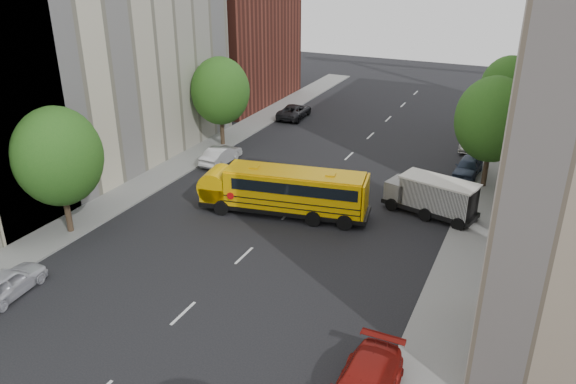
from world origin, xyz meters
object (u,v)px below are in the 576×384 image
Objects in this scene: street_tree_5 at (509,88)px; safari_truck at (432,196)px; street_tree_1 at (58,157)px; parked_car_2 at (294,111)px; parked_car_1 at (221,155)px; parked_car_0 at (7,283)px; parked_car_4 at (468,167)px; parked_car_5 at (474,140)px; school_bus at (283,189)px; street_tree_4 at (493,120)px; street_tree_2 at (220,91)px.

street_tree_5 is 1.19× the size of safari_truck.
parked_car_2 is at bearing 85.57° from street_tree_1.
street_tree_5 reaches higher than safari_truck.
street_tree_5 is 25.71m from parked_car_1.
street_tree_1 is 22.99m from safari_truck.
parked_car_0 is at bearing -118.52° from street_tree_5.
parked_car_1 is at bearing 86.24° from parked_car_2.
parked_car_1 is at bearing -159.18° from parked_car_4.
parked_car_5 is at bearing 169.43° from parked_car_2.
street_tree_1 is 37.20m from street_tree_5.
school_bus is 15.53m from parked_car_4.
parked_car_5 is at bearing -145.05° from parked_car_1.
parked_car_5 is (-1.89, -3.75, -3.93)m from street_tree_5.
school_bus reaches higher than parked_car_4.
street_tree_4 is at bearing 148.56° from parked_car_2.
street_tree_1 is at bearing -135.20° from safari_truck.
school_bus is at bearing -142.62° from safari_truck.
street_tree_4 is (22.00, 0.00, 0.25)m from street_tree_2.
street_tree_2 is at bearing -154.85° from parked_car_5.
parked_car_2 is (0.00, 34.82, -0.03)m from parked_car_0.
parked_car_0 is 1.01× the size of parked_car_1.
street_tree_5 is at bearing 53.75° from street_tree_1.
street_tree_4 is 1.60× the size of parked_car_2.
street_tree_4 is at bearing -47.71° from parked_car_4.
street_tree_4 is 1.91× the size of parked_car_4.
street_tree_2 is 1.78× the size of parked_car_0.
parked_car_0 is 34.82m from parked_car_2.
school_bus is (10.65, 7.88, -3.21)m from street_tree_1.
street_tree_2 is 1.65× the size of parked_car_5.
street_tree_1 is at bearing -76.88° from parked_car_0.
parked_car_0 is (-19.80, -36.44, -3.97)m from street_tree_5.
street_tree_5 reaches higher than parked_car_0.
street_tree_2 is at bearing 90.00° from street_tree_1.
parked_car_2 is 1.20× the size of parked_car_4.
safari_truck is 25.06m from parked_car_0.
street_tree_5 is at bearing 28.61° from street_tree_2.
school_bus is at bearing -117.15° from street_tree_5.
parked_car_5 is (20.11, 26.25, -4.18)m from street_tree_1.
street_tree_1 is at bearing 81.80° from parked_car_2.
parked_car_5 is (17.91, 12.16, 0.06)m from parked_car_1.
parked_car_1 is (2.20, -3.91, -4.12)m from street_tree_2.
parked_car_1 is at bearing -174.09° from safari_truck.
safari_truck reaches higher than parked_car_4.
street_tree_5 is at bearing 85.92° from parked_car_4.
parked_car_2 is (0.00, 14.30, -0.00)m from parked_car_1.
street_tree_4 reaches higher than street_tree_2.
safari_truck is (19.44, -6.27, -3.47)m from street_tree_2.
safari_truck is at bearing 13.77° from school_bus.
street_tree_4 is at bearing -90.00° from street_tree_5.
parked_car_0 is at bearing 90.77° from parked_car_1.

